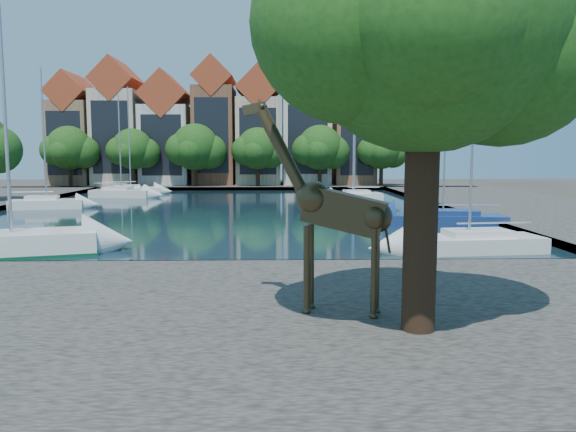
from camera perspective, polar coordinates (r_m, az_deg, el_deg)
name	(u,v)px	position (r m, az deg, el deg)	size (l,w,h in m)	color
ground	(173,273)	(22.92, -11.62, -5.65)	(160.00, 160.00, 0.00)	#38332B
water_basin	(225,210)	(46.48, -6.44, 0.58)	(38.00, 50.00, 0.08)	black
near_quay	(127,318)	(16.23, -16.03, -9.90)	(50.00, 14.00, 0.50)	#555049
far_quay	(245,185)	(78.30, -4.43, 3.12)	(60.00, 16.00, 0.50)	#555049
right_quay	(525,207)	(50.81, 22.91, 0.85)	(14.00, 52.00, 0.50)	#555049
plane_tree	(431,23)	(13.85, 14.33, 18.44)	(8.32, 6.40, 10.62)	#332114
townhouse_west_end	(76,134)	(82.64, -20.77, 7.83)	(5.44, 9.18, 14.93)	#826147
townhouse_west_mid	(120,127)	(80.91, -16.74, 8.63)	(5.94, 9.18, 16.79)	#C6B398
townhouse_west_inner	(168,134)	(79.43, -12.14, 8.16)	(6.43, 9.18, 15.15)	beige
townhouse_center	(215,126)	(78.54, -7.44, 9.02)	(5.44, 9.18, 16.93)	brown
townhouse_east_inner	(259,131)	(78.13, -3.00, 8.61)	(5.94, 9.18, 15.79)	#C1AF8A
townhouse_east_mid	(306,128)	(78.25, 1.82, 8.89)	(6.43, 9.18, 16.65)	beige
townhouse_east_end	(353,136)	(78.85, 6.59, 8.10)	(5.44, 9.18, 14.43)	brown
far_tree_far_west	(70,149)	(77.05, -21.28, 6.32)	(7.28, 5.60, 7.68)	#332114
far_tree_west	(133,150)	(74.74, -15.46, 6.45)	(6.76, 5.20, 7.36)	#332114
far_tree_mid_west	(196,149)	(73.23, -9.33, 6.77)	(7.80, 6.00, 8.00)	#332114
far_tree_mid_east	(258,150)	(72.58, -3.02, 6.72)	(7.02, 5.40, 7.52)	#332114
far_tree_east	(321,149)	(72.81, 3.33, 6.81)	(7.54, 5.80, 7.84)	#332114
far_tree_far_east	(382,150)	(73.91, 9.56, 6.60)	(6.76, 5.20, 7.36)	#332114
giraffe_statue	(333,210)	(14.77, 4.55, 0.61)	(3.86, 1.50, 5.60)	#3D321E
sailboat_left_c	(47,201)	(51.21, -23.29, 1.38)	(6.08, 3.12, 11.60)	silver
sailboat_left_d	(121,192)	(61.62, -16.57, 2.40)	(6.63, 3.21, 10.66)	silver
sailboat_left_e	(131,189)	(65.39, -15.68, 2.65)	(6.74, 4.04, 11.94)	white
sailboat_right_a	(469,240)	(27.97, 17.92, -2.33)	(7.08, 3.12, 10.31)	silver
sailboat_right_b	(443,217)	(37.69, 15.46, -0.09)	(7.95, 3.51, 11.21)	navy
sailboat_right_c	(353,194)	(56.75, 6.61, 2.20)	(5.93, 2.91, 8.70)	silver
sailboat_right_d	(354,195)	(55.80, 6.75, 2.15)	(5.56, 2.26, 9.72)	silver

